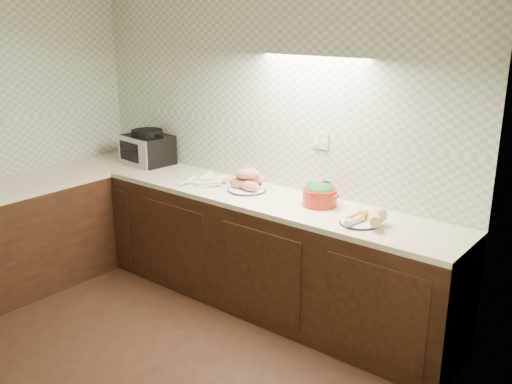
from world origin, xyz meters
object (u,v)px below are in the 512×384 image
Objects in this scene: toaster_oven at (147,148)px; parsnip_pile at (208,182)px; sweet_potato_plate at (248,181)px; onion_bowl at (253,182)px; dutch_oven at (320,194)px; veg_plate at (368,218)px.

toaster_oven reaches higher than parsnip_pile.
parsnip_pile is 1.27× the size of sweet_potato_plate.
onion_bowl is 0.43× the size of dutch_oven.
toaster_oven is 1.88m from dutch_oven.
parsnip_pile is at bearing -179.34° from veg_plate.
toaster_oven is 3.47× the size of onion_bowl.
toaster_oven is at bearing -178.26° from onion_bowl.
onion_bowl is at bearing 7.26° from toaster_oven.
onion_bowl is (0.29, 0.21, 0.01)m from parsnip_pile.
toaster_oven is 2.34m from veg_plate.
toaster_oven is at bearing -173.19° from dutch_oven.
veg_plate is (1.08, -0.08, -0.03)m from sweet_potato_plate.
parsnip_pile is 0.97m from dutch_oven.
onion_bowl is 1.14m from veg_plate.
dutch_oven is (0.63, 0.04, 0.01)m from sweet_potato_plate.
sweet_potato_plate is at bearing 16.91° from parsnip_pile.
sweet_potato_plate is 1.09m from veg_plate.
dutch_oven is at bearing 3.98° from sweet_potato_plate.
sweet_potato_plate reaches higher than parsnip_pile.
toaster_oven is 1.20× the size of parsnip_pile.
onion_bowl is 0.67m from dutch_oven.
sweet_potato_plate is 0.63m from dutch_oven.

